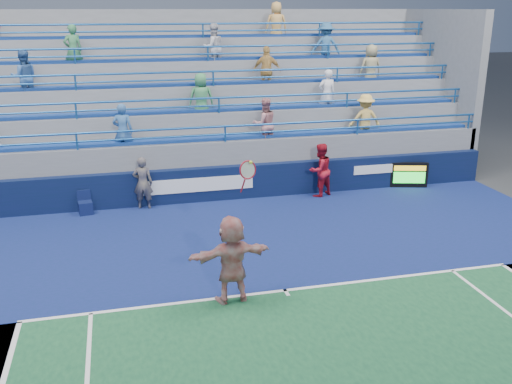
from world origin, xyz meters
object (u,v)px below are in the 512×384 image
object	(u,v)px
judge_chair	(85,207)
tennis_player	(232,259)
ball_girl	(320,170)
line_judge	(143,183)
serve_speed_board	(409,175)

from	to	relation	value
judge_chair	tennis_player	distance (m)	7.07
judge_chair	ball_girl	world-z (taller)	ball_girl
line_judge	serve_speed_board	bearing A→B (deg)	-168.33
line_judge	ball_girl	size ratio (longest dim) A/B	0.93
judge_chair	line_judge	xyz separation A→B (m)	(1.73, 0.09, 0.59)
serve_speed_board	line_judge	size ratio (longest dim) A/B	0.77
serve_speed_board	ball_girl	world-z (taller)	ball_girl
ball_girl	judge_chair	bearing A→B (deg)	-23.92
line_judge	ball_girl	distance (m)	5.67
judge_chair	line_judge	distance (m)	1.83
judge_chair	line_judge	world-z (taller)	line_judge
tennis_player	ball_girl	xyz separation A→B (m)	(4.20, 6.22, -0.08)
tennis_player	judge_chair	bearing A→B (deg)	117.04
tennis_player	ball_girl	distance (m)	7.51
tennis_player	line_judge	world-z (taller)	tennis_player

